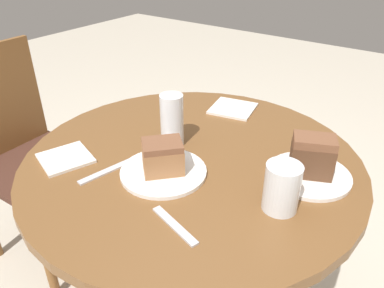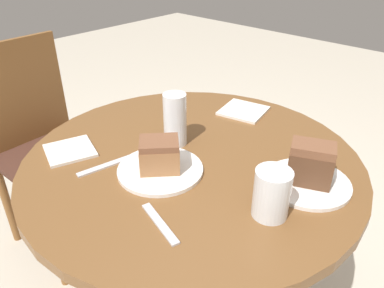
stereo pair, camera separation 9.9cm
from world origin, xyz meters
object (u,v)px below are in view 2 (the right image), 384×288
(plate_far, at_px, (307,183))
(glass_lemonade, at_px, (271,196))
(cake_slice_far, at_px, (311,163))
(glass_water, at_px, (175,122))
(chair, at_px, (48,147))
(plate_near, at_px, (160,170))
(cake_slice_near, at_px, (160,155))

(plate_far, xyz_separation_m, glass_lemonade, (-0.15, 0.01, 0.04))
(cake_slice_far, distance_m, glass_water, 0.38)
(chair, xyz_separation_m, plate_far, (0.14, -1.07, 0.27))
(chair, height_order, glass_lemonade, chair)
(cake_slice_far, xyz_separation_m, glass_water, (-0.07, 0.37, 0.01))
(plate_near, bearing_deg, cake_slice_far, -56.27)
(chair, bearing_deg, cake_slice_near, -97.13)
(glass_lemonade, bearing_deg, plate_far, -3.53)
(plate_near, xyz_separation_m, cake_slice_near, (-0.00, -0.00, 0.05))
(cake_slice_far, bearing_deg, glass_lemonade, 176.47)
(plate_near, relative_size, plate_far, 1.06)
(chair, relative_size, plate_far, 4.34)
(cake_slice_near, relative_size, glass_water, 0.82)
(cake_slice_far, height_order, glass_water, glass_water)
(plate_near, height_order, glass_water, glass_water)
(glass_lemonade, bearing_deg, glass_water, 77.61)
(glass_water, bearing_deg, plate_near, -150.55)
(chair, distance_m, glass_water, 0.78)
(plate_far, relative_size, glass_water, 1.37)
(plate_far, relative_size, glass_lemonade, 1.86)
(chair, distance_m, cake_slice_near, 0.84)
(chair, height_order, cake_slice_far, chair)
(cake_slice_far, bearing_deg, cake_slice_near, 123.73)
(plate_near, relative_size, cake_slice_near, 1.76)
(glass_lemonade, bearing_deg, plate_near, 99.35)
(glass_water, bearing_deg, cake_slice_near, -150.55)
(plate_near, relative_size, cake_slice_far, 1.84)
(plate_near, distance_m, glass_water, 0.16)
(chair, relative_size, plate_near, 4.11)
(plate_far, bearing_deg, glass_water, 101.06)
(cake_slice_far, relative_size, glass_water, 0.79)
(cake_slice_near, xyz_separation_m, glass_water, (0.13, 0.07, 0.02))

